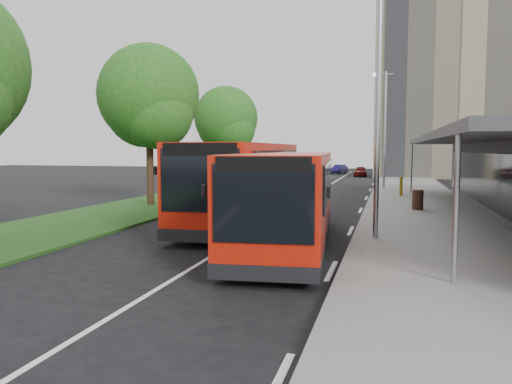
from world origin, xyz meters
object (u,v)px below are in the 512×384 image
Objects in this scene: tree_mid at (149,102)px; lamp_post_far at (384,122)px; lamp_post_near at (376,88)px; bollard at (401,186)px; tree_far at (226,122)px; car_far at (339,169)px; litter_bin at (418,200)px; bus_main at (288,199)px; car_near at (360,171)px; bus_second at (245,183)px.

tree_mid is 17.08m from lamp_post_far.
bollard is at bearing 85.57° from lamp_post_near.
bollard is at bearing -19.85° from tree_far.
lamp_post_near is 43.42m from car_far.
tree_far is 2.39× the size of car_far.
lamp_post_near is 2.58× the size of car_far.
car_far is (-5.24, 22.90, -4.21)m from lamp_post_far.
tree_far is at bearing 138.74° from litter_bin.
lamp_post_far reaches higher than bus_main.
lamp_post_far is 23.87m from car_far.
tree_far is 22.06m from lamp_post_near.
tree_far reaches higher than car_far.
car_near reaches higher than car_far.
car_far is at bearing 102.71° from bollard.
tree_far is at bearing 90.00° from tree_mid.
bus_main is at bearing -43.69° from tree_mid.
lamp_post_near reaches higher than car_near.
car_far is at bearing 114.53° from car_near.
bus_second is 3.48× the size of car_near.
lamp_post_far is 18.19m from bus_second.
lamp_post_near reaches higher than bollard.
car_near is (-4.19, 29.18, -0.05)m from litter_bin.
bus_main is at bearing -60.86° from bus_second.
bus_second is at bearing -34.62° from tree_mid.
lamp_post_near reaches higher than tree_mid.
tree_mid reaches higher than car_near.
bollard is (3.56, 15.88, -0.71)m from bus_main.
car_near is 1.02× the size of car_far.
bus_second is 3.54× the size of car_far.
car_near is (-2.46, 16.96, -4.18)m from lamp_post_far.
lamp_post_near is 20.00m from lamp_post_far.
tree_mid is at bearing -90.00° from tree_far.
tree_far is (0.00, 12.00, -0.41)m from tree_mid.
lamp_post_near is at bearing 21.98° from bus_main.
tree_mid is 1.00× the size of lamp_post_far.
bollard is (1.13, 14.63, -4.01)m from lamp_post_near.
bus_second reaches higher than bollard.
bus_main reaches higher than car_far.
tree_mid reaches higher than tree_far.
lamp_post_near is 2.53× the size of car_near.
tree_mid is at bearing 130.87° from bus_main.
tree_mid is 2.54× the size of car_near.
bus_second is (-4.94, 2.78, -3.14)m from lamp_post_near.
car_near is at bearing 99.15° from bollard.
lamp_post_near is at bearing -86.75° from car_near.
tree_far is 0.93× the size of lamp_post_near.
lamp_post_far reaches higher than bollard.
bus_main is 4.76m from bus_second.
lamp_post_near is 0.73× the size of bus_second.
bollard reaches higher than car_far.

